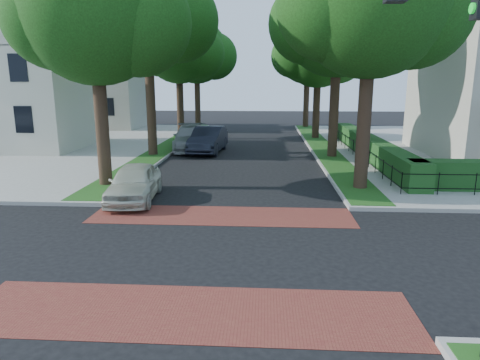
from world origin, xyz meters
name	(u,v)px	position (x,y,z in m)	size (l,w,h in m)	color
ground	(210,251)	(0.00, 0.00, 0.00)	(120.00, 120.00, 0.00)	black
crosswalk_far	(222,216)	(0.00, 3.20, 0.01)	(9.00, 2.20, 0.01)	maroon
crosswalk_near	(190,312)	(0.00, -3.20, 0.01)	(9.00, 2.20, 0.01)	maroon
grass_strip_ne	(322,146)	(5.40, 19.10, 0.16)	(1.60, 29.80, 0.02)	#1F4413
grass_strip_nw	(169,145)	(-5.40, 19.10, 0.16)	(1.60, 29.80, 0.02)	#1F4413
tree_right_near	(373,1)	(5.60, 7.24, 7.63)	(7.75, 6.67, 10.66)	black
tree_right_mid	(340,20)	(5.61, 15.25, 7.99)	(8.25, 7.09, 11.22)	black
tree_right_far	(320,51)	(5.60, 24.22, 6.91)	(7.25, 6.23, 9.74)	black
tree_right_back	(309,54)	(5.60, 33.23, 7.27)	(7.50, 6.45, 10.20)	black
tree_left_near	(99,13)	(-5.40, 7.23, 7.27)	(7.50, 6.45, 10.20)	black
tree_left_mid	(150,15)	(-5.39, 15.24, 8.34)	(8.00, 6.88, 11.48)	black
tree_left_far	(180,49)	(-5.40, 24.22, 7.12)	(7.00, 6.02, 9.86)	black
tree_left_back	(198,53)	(-5.40, 33.24, 7.41)	(7.75, 6.66, 10.44)	black
hedge_main_road	(369,147)	(7.70, 15.00, 0.75)	(1.00, 18.00, 1.20)	#19491B
fence_main_road	(356,149)	(6.90, 15.00, 0.60)	(0.06, 18.00, 0.90)	black
house_left_near	(16,75)	(-15.49, 17.99, 5.04)	(10.00, 9.00, 10.14)	beige
house_left_far	(96,77)	(-15.49, 31.99, 5.04)	(10.00, 9.00, 10.14)	#BAB8A7
parked_car_front	(134,182)	(-3.60, 5.00, 0.71)	(1.69, 4.19, 1.43)	beige
parked_car_middle	(208,140)	(-2.30, 16.96, 0.84)	(1.79, 5.12, 1.69)	#1D1F2C
parked_car_rear	(191,138)	(-3.60, 17.82, 0.83)	(2.32, 5.70, 1.65)	gray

